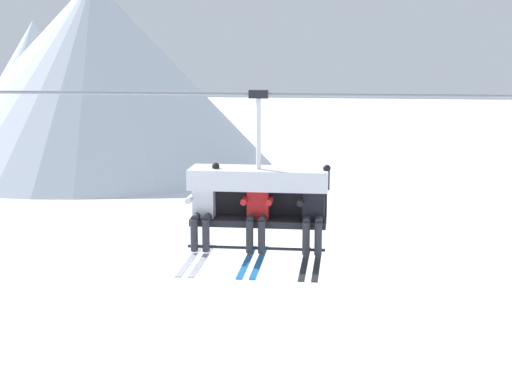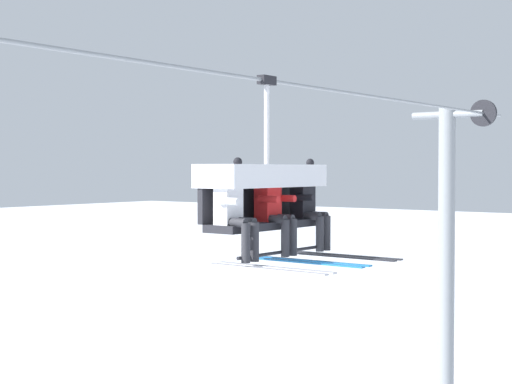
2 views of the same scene
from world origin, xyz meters
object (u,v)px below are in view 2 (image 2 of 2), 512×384
Objects in this scene: skier_black at (310,205)px; chairlift_chair at (262,186)px; lift_tower_far at (447,271)px; skier_white at (236,210)px; skier_red at (276,209)px.

chairlift_chair is at bearing 165.51° from skier_black.
lift_tower_far is 7.94m from chairlift_chair.
chairlift_chair is 0.89m from skier_white.
skier_white reaches higher than skier_red.
chairlift_chair is 1.36× the size of skier_black.
skier_black is (1.65, 0.00, 0.00)m from skier_white.
lift_tower_far is 7.09m from skier_black.
lift_tower_far is 4.50× the size of skier_black.
skier_white is 0.82m from skier_red.
lift_tower_far is at bearing 5.28° from chairlift_chair.
lift_tower_far reaches higher than chairlift_chair.
skier_black is at bearing 0.47° from skier_red.
chairlift_chair is 1.36× the size of skier_red.
chairlift_chair reaches higher than skier_black.
lift_tower_far is 8.69m from skier_white.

